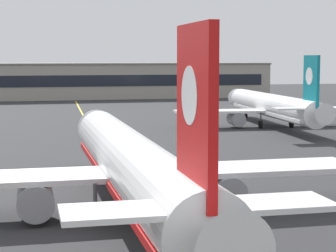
{
  "coord_description": "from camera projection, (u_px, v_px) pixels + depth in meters",
  "views": [
    {
      "loc": [
        -8.88,
        -30.3,
        10.26
      ],
      "look_at": [
        0.74,
        8.53,
        5.91
      ],
      "focal_mm": 66.61,
      "sensor_mm": 36.0,
      "label": 1
    }
  ],
  "objects": [
    {
      "name": "taxiway_centreline",
      "position": [
        108.0,
        163.0,
        61.41
      ],
      "size": [
        11.23,
        179.69,
        0.01
      ],
      "primitive_type": "cube",
      "rotation": [
        0.0,
        0.0,
        -0.06
      ],
      "color": "yellow",
      "rests_on": "ground"
    },
    {
      "name": "airliner_foreground",
      "position": [
        132.0,
        165.0,
        40.59
      ],
      "size": [
        32.08,
        41.45,
        11.65
      ],
      "color": "white",
      "rests_on": "ground"
    },
    {
      "name": "airliner_background",
      "position": [
        273.0,
        106.0,
        93.27
      ],
      "size": [
        29.51,
        37.99,
        10.66
      ],
      "color": "white",
      "rests_on": "ground"
    },
    {
      "name": "safety_cone_by_nose_gear",
      "position": [
        110.0,
        169.0,
        56.42
      ],
      "size": [
        0.44,
        0.44,
        0.55
      ],
      "color": "orange",
      "rests_on": "ground"
    },
    {
      "name": "terminal_building",
      "position": [
        22.0,
        81.0,
        155.22
      ],
      "size": [
        128.35,
        12.4,
        9.07
      ],
      "color": "#9E998E",
      "rests_on": "ground"
    }
  ]
}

